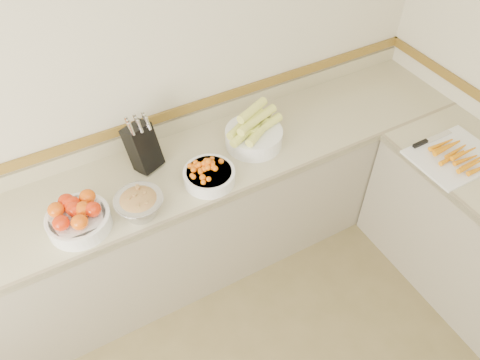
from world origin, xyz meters
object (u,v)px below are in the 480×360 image
tomato_bowl (78,217)px  corn_bowl (254,133)px  rhubarb_bowl (139,204)px  knife_block (142,146)px  cherry_tomato_bowl (209,174)px  cutting_board (455,156)px

tomato_bowl → corn_bowl: bearing=6.3°
rhubarb_bowl → knife_block: bearing=65.3°
knife_block → tomato_bowl: 0.53m
tomato_bowl → cherry_tomato_bowl: 0.72m
tomato_bowl → corn_bowl: 1.10m
cherry_tomato_bowl → rhubarb_bowl: 0.42m
tomato_bowl → cherry_tomato_bowl: bearing=-2.6°
knife_block → cherry_tomato_bowl: size_ratio=1.22×
knife_block → tomato_bowl: size_ratio=1.10×
knife_block → cutting_board: 1.81m
knife_block → tomato_bowl: bearing=-150.0°
cherry_tomato_bowl → corn_bowl: (0.37, 0.15, 0.03)m
rhubarb_bowl → tomato_bowl: bearing=166.2°
rhubarb_bowl → cutting_board: 1.82m
corn_bowl → cutting_board: 1.18m
corn_bowl → cutting_board: (0.96, -0.68, -0.06)m
tomato_bowl → corn_bowl: (1.09, 0.12, 0.01)m
corn_bowl → cutting_board: bearing=-35.4°
tomato_bowl → cutting_board: tomato_bowl is taller
rhubarb_bowl → cutting_board: bearing=-15.6°
cherry_tomato_bowl → corn_bowl: bearing=22.2°
cherry_tomato_bowl → rhubarb_bowl: size_ratio=1.14×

